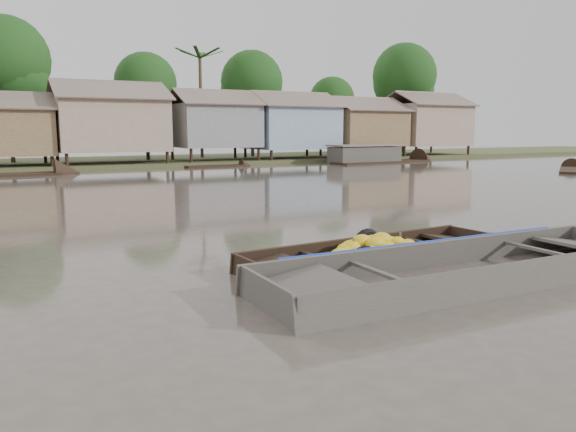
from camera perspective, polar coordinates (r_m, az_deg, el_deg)
name	(u,v)px	position (r m, az deg, el deg)	size (l,w,h in m)	color
ground	(321,280)	(9.03, 3.38, -6.51)	(120.00, 120.00, 0.00)	#4A4139
riverbank	(111,119)	(40.00, -17.57, 9.41)	(120.00, 12.47, 10.22)	#384723
banana_boat	(371,255)	(10.29, 8.40, -3.92)	(5.29, 1.58, 0.74)	black
viewer_boat	(470,275)	(9.52, 17.98, -5.76)	(7.39, 2.06, 0.59)	#403C36
distant_boats	(303,163)	(36.25, 1.58, 5.42)	(46.85, 15.29, 1.38)	black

